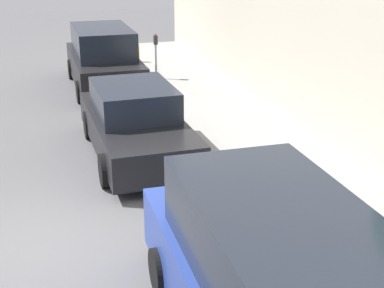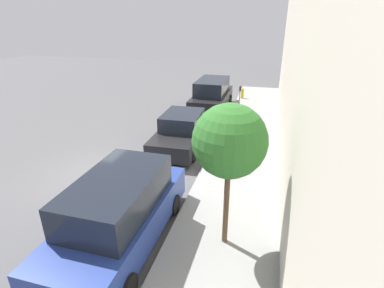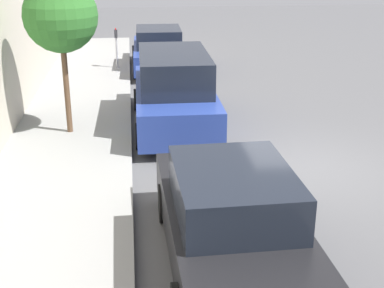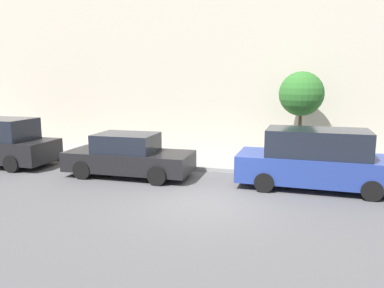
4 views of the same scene
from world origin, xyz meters
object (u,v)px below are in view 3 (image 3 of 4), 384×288
(parked_sedan_nearest, at_px, (159,50))
(parked_sedan_third, at_px, (231,221))
(parking_meter_near, at_px, (116,44))
(street_tree, at_px, (60,16))
(parked_minivan_second, at_px, (174,91))

(parked_sedan_nearest, xyz_separation_m, parked_sedan_third, (-0.33, 12.95, 0.00))
(parked_sedan_nearest, bearing_deg, parking_meter_near, 5.21)
(parked_sedan_nearest, xyz_separation_m, street_tree, (2.54, 7.12, 2.16))
(parked_sedan_nearest, height_order, street_tree, street_tree)
(street_tree, bearing_deg, parked_sedan_nearest, -109.62)
(parked_minivan_second, bearing_deg, parked_sedan_nearest, -89.71)
(parked_sedan_nearest, distance_m, parked_sedan_third, 12.95)
(parking_meter_near, xyz_separation_m, street_tree, (1.02, 6.98, 1.87))
(parked_minivan_second, height_order, parked_sedan_third, parked_minivan_second)
(parked_sedan_third, bearing_deg, parking_meter_near, -81.79)
(parked_sedan_third, bearing_deg, parked_minivan_second, -87.38)
(parked_minivan_second, xyz_separation_m, street_tree, (2.57, 0.55, 1.96))
(parked_sedan_nearest, distance_m, street_tree, 7.86)
(parked_minivan_second, relative_size, street_tree, 1.37)
(parked_minivan_second, distance_m, parked_sedan_third, 6.39)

